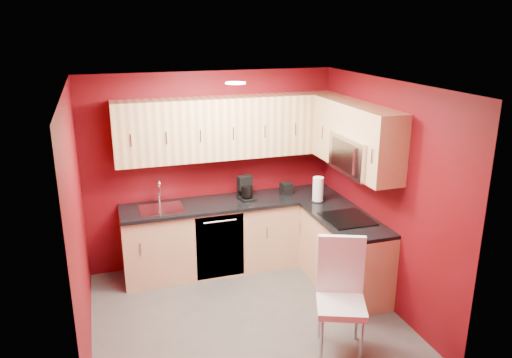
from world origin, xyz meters
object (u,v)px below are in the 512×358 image
coffee_maker (247,188)px  dining_chair (341,299)px  sink (161,206)px  paper_towel (318,189)px  microwave (360,155)px  napkin_holder (286,188)px

coffee_maker → dining_chair: 2.09m
sink → paper_towel: bearing=-10.5°
microwave → napkin_holder: 1.32m
sink → napkin_holder: (1.63, 0.03, 0.04)m
sink → coffee_maker: (1.08, -0.03, 0.12)m
microwave → sink: 2.43m
coffee_maker → napkin_holder: (0.56, 0.06, -0.08)m
dining_chair → coffee_maker: bearing=121.4°
coffee_maker → dining_chair: size_ratio=0.27×
sink → microwave: bearing=-25.6°
paper_towel → sink: bearing=169.5°
microwave → paper_towel: 0.90m
napkin_holder → dining_chair: (-0.23, -2.06, -0.42)m
microwave → paper_towel: bearing=106.0°
paper_towel → napkin_holder: bearing=125.5°
microwave → sink: bearing=154.4°
coffee_maker → paper_towel: size_ratio=0.95×
sink → dining_chair: 2.50m
coffee_maker → dining_chair: (0.32, -2.00, -0.50)m
napkin_holder → paper_towel: (0.27, -0.39, 0.08)m
napkin_holder → coffee_maker: bearing=-173.9°
microwave → paper_towel: (-0.19, 0.65, -0.59)m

